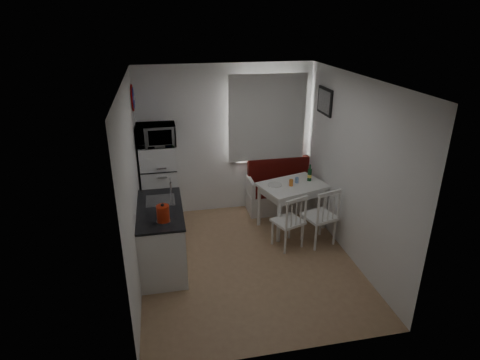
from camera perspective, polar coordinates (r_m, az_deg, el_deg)
The scene contains 22 objects.
floor at distance 5.97m, azimuth 1.10°, elevation -11.36°, with size 3.00×3.50×0.02m, color #A07955.
ceiling at distance 5.00m, azimuth 1.32°, elevation 14.16°, with size 3.00×3.50×0.02m, color white.
wall_back at distance 6.97m, azimuth -1.96°, elevation 5.65°, with size 3.00×0.02×2.60m, color white.
wall_front at distance 3.85m, azimuth 6.98°, elevation -9.57°, with size 3.00×0.02×2.60m, color white.
wall_left at distance 5.25m, azimuth -14.99°, elevation -1.01°, with size 0.02×3.50×2.60m, color white.
wall_right at distance 5.84m, azimuth 15.71°, elevation 1.36°, with size 0.02×3.50×2.60m, color white.
window at distance 7.00m, azimuth 3.77°, elevation 8.46°, with size 1.22×0.06×1.47m, color white.
curtain at distance 6.92m, azimuth 3.93°, elevation 8.72°, with size 1.35×0.02×1.50m, color silver.
kitchen_counter at distance 5.75m, azimuth -11.07°, elevation -7.88°, with size 0.62×1.32×1.16m.
wall_sign at distance 6.39m, azimuth -14.95°, elevation 11.21°, with size 0.40×0.40×0.03m, color navy.
picture_frame at distance 6.58m, azimuth 11.95°, elevation 10.91°, with size 0.04×0.52×0.42m, color black.
bench at distance 7.32m, azimuth 6.16°, elevation -1.87°, with size 1.31×0.50×0.94m.
dining_table at distance 6.58m, azimuth 7.50°, elevation -1.31°, with size 1.19×0.99×0.77m.
chair_left at distance 6.01m, azimuth 7.16°, elevation -5.26°, with size 0.53×0.52×0.47m.
chair_right at distance 6.15m, azimuth 11.64°, elevation -4.44°, with size 0.55×0.54×0.51m.
fridge at distance 6.76m, azimuth -11.30°, elevation -0.72°, with size 0.57×0.57×1.41m, color white.
microwave at distance 6.42m, azimuth -11.89°, elevation 6.29°, with size 0.61×0.41×0.34m, color white.
kettle at distance 5.11m, azimuth -10.89°, elevation -4.70°, with size 0.19×0.19×0.26m, color #AF250E.
wine_bottle at distance 6.68m, azimuth 9.89°, elevation 1.04°, with size 0.07×0.07×0.28m, color #143E1F, non-canonical shape.
drinking_glass_orange at distance 6.47m, azimuth 7.28°, elevation -0.39°, with size 0.06×0.06×0.11m, color orange.
drinking_glass_blue at distance 6.60m, azimuth 8.08°, elevation -0.02°, with size 0.06×0.06×0.09m, color #769ACA.
plate at distance 6.47m, azimuth 4.97°, elevation -0.70°, with size 0.23×0.23×0.02m, color white.
Camera 1 is at (-1.10, -4.82, 3.35)m, focal length 30.00 mm.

